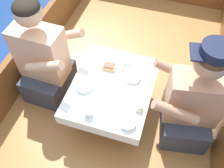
# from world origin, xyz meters

# --- Properties ---
(ground_plane) EXTENTS (60.00, 60.00, 0.00)m
(ground_plane) POSITION_xyz_m (0.00, 0.00, 0.00)
(ground_plane) COLOR navy
(boat_deck) EXTENTS (1.91, 3.56, 0.36)m
(boat_deck) POSITION_xyz_m (0.00, 0.00, 0.18)
(boat_deck) COLOR #9E6B38
(boat_deck) RESTS_ON ground_plane
(gunwale_port) EXTENTS (0.06, 3.56, 0.40)m
(gunwale_port) POSITION_xyz_m (-0.93, 0.00, 0.56)
(gunwale_port) COLOR brown
(gunwale_port) RESTS_ON boat_deck
(cockpit_table) EXTENTS (0.64, 0.79, 0.37)m
(cockpit_table) POSITION_xyz_m (0.00, -0.11, 0.69)
(cockpit_table) COLOR #B2B2B7
(cockpit_table) RESTS_ON boat_deck
(person_port) EXTENTS (0.53, 0.45, 1.00)m
(person_port) POSITION_xyz_m (-0.62, -0.06, 0.76)
(person_port) COLOR #333847
(person_port) RESTS_ON boat_deck
(person_starboard) EXTENTS (0.57, 0.51, 0.99)m
(person_starboard) POSITION_xyz_m (0.62, -0.11, 0.76)
(person_starboard) COLOR #333847
(person_starboard) RESTS_ON boat_deck
(plate_sandwich) EXTENTS (0.18, 0.18, 0.01)m
(plate_sandwich) POSITION_xyz_m (-0.07, 0.05, 0.73)
(plate_sandwich) COLOR white
(plate_sandwich) RESTS_ON cockpit_table
(plate_bread) EXTENTS (0.20, 0.20, 0.01)m
(plate_bread) POSITION_xyz_m (0.06, -0.24, 0.73)
(plate_bread) COLOR white
(plate_bread) RESTS_ON cockpit_table
(sandwich) EXTENTS (0.11, 0.08, 0.05)m
(sandwich) POSITION_xyz_m (-0.07, 0.05, 0.76)
(sandwich) COLOR #E0BC7F
(sandwich) RESTS_ON plate_sandwich
(bowl_port_near) EXTENTS (0.13, 0.13, 0.04)m
(bowl_port_near) POSITION_xyz_m (-0.21, -0.19, 0.75)
(bowl_port_near) COLOR white
(bowl_port_near) RESTS_ON cockpit_table
(bowl_starboard_near) EXTENTS (0.12, 0.12, 0.04)m
(bowl_starboard_near) POSITION_xyz_m (0.21, -0.41, 0.75)
(bowl_starboard_near) COLOR white
(bowl_starboard_near) RESTS_ON cockpit_table
(bowl_center_far) EXTENTS (0.14, 0.14, 0.04)m
(bowl_center_far) POSITION_xyz_m (0.13, 0.01, 0.75)
(bowl_center_far) COLOR white
(bowl_center_far) RESTS_ON cockpit_table
(coffee_cup_port) EXTENTS (0.10, 0.07, 0.06)m
(coffee_cup_port) POSITION_xyz_m (-0.08, -0.42, 0.76)
(coffee_cup_port) COLOR white
(coffee_cup_port) RESTS_ON cockpit_table
(coffee_cup_starboard) EXTENTS (0.11, 0.08, 0.07)m
(coffee_cup_starboard) POSITION_xyz_m (0.05, 0.18, 0.76)
(coffee_cup_starboard) COLOR white
(coffee_cup_starboard) RESTS_ON cockpit_table
(tin_can) EXTENTS (0.07, 0.07, 0.05)m
(tin_can) POSITION_xyz_m (0.26, -0.26, 0.75)
(tin_can) COLOR silver
(tin_can) RESTS_ON cockpit_table
(utensil_spoon_center) EXTENTS (0.13, 0.13, 0.01)m
(utensil_spoon_center) POSITION_xyz_m (-0.17, -0.36, 0.73)
(utensil_spoon_center) COLOR silver
(utensil_spoon_center) RESTS_ON cockpit_table
(utensil_fork_starboard) EXTENTS (0.17, 0.07, 0.00)m
(utensil_fork_starboard) POSITION_xyz_m (0.22, 0.07, 0.73)
(utensil_fork_starboard) COLOR silver
(utensil_fork_starboard) RESTS_ON cockpit_table
(utensil_knife_port) EXTENTS (0.02, 0.17, 0.00)m
(utensil_knife_port) POSITION_xyz_m (0.27, -0.05, 0.73)
(utensil_knife_port) COLOR silver
(utensil_knife_port) RESTS_ON cockpit_table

